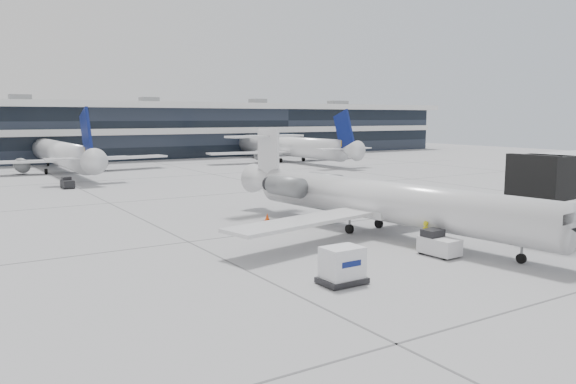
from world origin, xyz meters
TOP-DOWN VIEW (x-y plane):
  - ground at (0.00, 0.00)m, footprint 220.00×220.00m
  - terminal at (0.00, 82.00)m, footprint 170.00×22.00m
  - bg_jet_center at (-8.00, 55.00)m, footprint 32.00×40.00m
  - bg_jet_right at (32.00, 55.00)m, footprint 32.00×40.00m
  - regional_jet at (2.51, -4.52)m, footprint 25.20×31.45m
  - ramp_worker at (1.88, -9.78)m, footprint 0.71×0.53m
  - baggage_tug at (1.37, -11.40)m, footprint 1.54×2.45m
  - cargo_uld at (-7.08, -12.94)m, footprint 2.26×1.68m
  - traffic_cone at (-1.61, 4.00)m, footprint 0.46×0.46m
  - far_tug at (-11.10, 34.27)m, footprint 1.32×2.13m

SIDE VIEW (x-z plane):
  - ground at x=0.00m, z-range 0.00..0.00m
  - bg_jet_center at x=-8.00m, z-range -4.80..4.80m
  - bg_jet_right at x=32.00m, z-range -4.80..4.80m
  - traffic_cone at x=-1.61m, z-range -0.02..0.58m
  - far_tug at x=-11.10m, z-range -0.07..1.25m
  - baggage_tug at x=1.37m, z-range -0.08..1.43m
  - ramp_worker at x=1.88m, z-range 0.00..1.79m
  - cargo_uld at x=-7.08m, z-range 0.01..1.84m
  - regional_jet at x=2.51m, z-range -1.15..6.11m
  - terminal at x=0.00m, z-range 0.00..10.00m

